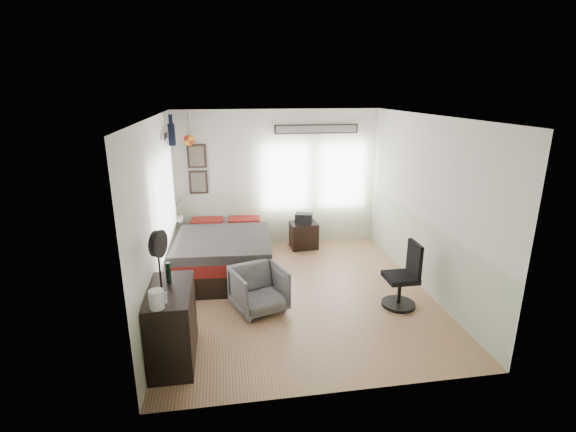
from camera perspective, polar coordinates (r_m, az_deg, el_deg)
name	(u,v)px	position (r m, az deg, el deg)	size (l,w,h in m)	color
ground_plane	(298,294)	(6.63, 1.42, -10.56)	(4.00, 4.50, 0.01)	#89694C
room_shell	(292,190)	(6.22, 0.51, 3.51)	(4.02, 4.52, 2.71)	silver
wall_decor	(220,144)	(7.79, -9.26, 9.69)	(3.55, 1.32, 1.44)	black
bed	(224,253)	(7.35, -8.72, -4.98)	(1.66, 2.24, 0.69)	black
dresser	(172,324)	(5.16, -15.52, -14.09)	(0.48, 1.00, 0.90)	black
armchair	(259,289)	(6.06, -4.02, -9.95)	(0.69, 0.71, 0.65)	#545454
nightstand	(304,235)	(8.34, 2.16, -2.66)	(0.52, 0.42, 0.52)	black
task_chair	(404,281)	(6.34, 15.56, -8.51)	(0.49, 0.49, 0.98)	black
kettle	(157,299)	(4.55, -17.52, -10.82)	(0.18, 0.15, 0.20)	silver
bottle	(168,273)	(5.06, -16.05, -7.47)	(0.06, 0.06, 0.25)	black
stand_fan	(158,245)	(4.65, -17.32, -3.77)	(0.17, 0.29, 0.74)	black
black_bag	(304,218)	(8.22, 2.18, -0.31)	(0.33, 0.22, 0.20)	black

